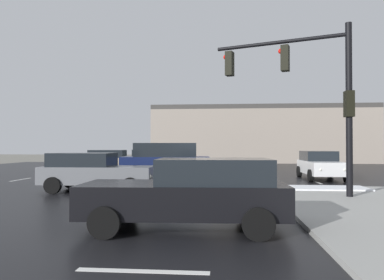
{
  "coord_description": "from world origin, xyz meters",
  "views": [
    {
      "loc": [
        1.2,
        -19.35,
        1.88
      ],
      "look_at": [
        -1.29,
        9.55,
        2.37
      ],
      "focal_mm": 34.15,
      "sensor_mm": 36.0,
      "label": 1
    }
  ],
  "objects_px": {
    "suv_navy": "(166,160)",
    "sedan_grey": "(95,171)",
    "sedan_tan": "(114,160)",
    "sedan_green": "(148,158)",
    "traffic_signal_mast": "(309,83)",
    "sedan_white": "(320,164)",
    "sedan_black": "(192,192)"
  },
  "relations": [
    {
      "from": "sedan_green",
      "to": "suv_navy",
      "type": "xyz_separation_m",
      "value": [
        3.11,
        -10.32,
        0.24
      ]
    },
    {
      "from": "sedan_white",
      "to": "suv_navy",
      "type": "bearing_deg",
      "value": -82.4
    },
    {
      "from": "sedan_tan",
      "to": "sedan_white",
      "type": "height_order",
      "value": "same"
    },
    {
      "from": "sedan_tan",
      "to": "sedan_black",
      "type": "bearing_deg",
      "value": -72.25
    },
    {
      "from": "sedan_green",
      "to": "sedan_black",
      "type": "height_order",
      "value": "same"
    },
    {
      "from": "sedan_white",
      "to": "traffic_signal_mast",
      "type": "bearing_deg",
      "value": -16.36
    },
    {
      "from": "suv_navy",
      "to": "sedan_grey",
      "type": "bearing_deg",
      "value": 63.29
    },
    {
      "from": "sedan_black",
      "to": "sedan_grey",
      "type": "bearing_deg",
      "value": -57.02
    },
    {
      "from": "traffic_signal_mast",
      "to": "suv_navy",
      "type": "bearing_deg",
      "value": -26.24
    },
    {
      "from": "sedan_tan",
      "to": "sedan_white",
      "type": "bearing_deg",
      "value": -24.22
    },
    {
      "from": "suv_navy",
      "to": "sedan_grey",
      "type": "distance_m",
      "value": 5.78
    },
    {
      "from": "traffic_signal_mast",
      "to": "suv_navy",
      "type": "height_order",
      "value": "traffic_signal_mast"
    },
    {
      "from": "suv_navy",
      "to": "traffic_signal_mast",
      "type": "bearing_deg",
      "value": 128.42
    },
    {
      "from": "sedan_tan",
      "to": "traffic_signal_mast",
      "type": "bearing_deg",
      "value": -52.75
    },
    {
      "from": "traffic_signal_mast",
      "to": "sedan_white",
      "type": "distance_m",
      "value": 8.57
    },
    {
      "from": "sedan_tan",
      "to": "sedan_grey",
      "type": "height_order",
      "value": "same"
    },
    {
      "from": "suv_navy",
      "to": "sedan_grey",
      "type": "height_order",
      "value": "suv_navy"
    },
    {
      "from": "sedan_green",
      "to": "sedan_grey",
      "type": "distance_m",
      "value": 15.74
    },
    {
      "from": "sedan_black",
      "to": "sedan_grey",
      "type": "xyz_separation_m",
      "value": [
        -4.58,
        6.49,
        0.0
      ]
    },
    {
      "from": "suv_navy",
      "to": "sedan_tan",
      "type": "distance_m",
      "value": 7.5
    },
    {
      "from": "traffic_signal_mast",
      "to": "sedan_green",
      "type": "xyz_separation_m",
      "value": [
        -9.4,
        16.84,
        -3.3
      ]
    },
    {
      "from": "sedan_white",
      "to": "sedan_tan",
      "type": "bearing_deg",
      "value": -109.23
    },
    {
      "from": "sedan_white",
      "to": "sedan_grey",
      "type": "xyz_separation_m",
      "value": [
        -10.7,
        -6.42,
        0.0
      ]
    },
    {
      "from": "sedan_white",
      "to": "sedan_grey",
      "type": "relative_size",
      "value": 1.0
    },
    {
      "from": "sedan_grey",
      "to": "sedan_black",
      "type": "bearing_deg",
      "value": -55.5
    },
    {
      "from": "sedan_green",
      "to": "suv_navy",
      "type": "distance_m",
      "value": 10.78
    },
    {
      "from": "sedan_green",
      "to": "sedan_tan",
      "type": "bearing_deg",
      "value": 166.65
    },
    {
      "from": "sedan_green",
      "to": "sedan_white",
      "type": "bearing_deg",
      "value": -122.39
    },
    {
      "from": "sedan_grey",
      "to": "suv_navy",
      "type": "bearing_deg",
      "value": 68.1
    },
    {
      "from": "sedan_green",
      "to": "sedan_tan",
      "type": "distance_m",
      "value": 4.72
    },
    {
      "from": "sedan_black",
      "to": "sedan_grey",
      "type": "relative_size",
      "value": 1.01
    },
    {
      "from": "sedan_black",
      "to": "sedan_white",
      "type": "height_order",
      "value": "same"
    }
  ]
}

